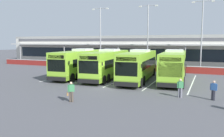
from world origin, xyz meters
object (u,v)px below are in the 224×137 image
object	(u,v)px
coach_bus_centre	(139,66)
coach_bus_left_centre	(107,64)
pedestrian_with_handbag	(71,91)
lamp_post_west	(100,33)
lamp_post_centre	(148,33)
coach_bus_leftmost	(80,63)
lamp_post_east	(202,32)
pedestrian_child	(180,87)
coach_bus_right_centre	(174,66)
pedestrian_in_dark_coat	(214,90)

from	to	relation	value
coach_bus_centre	coach_bus_left_centre	bearing A→B (deg)	179.06
coach_bus_centre	pedestrian_with_handbag	bearing A→B (deg)	-99.17
lamp_post_west	lamp_post_centre	world-z (taller)	same
coach_bus_leftmost	lamp_post_east	size ratio (longest dim) A/B	1.12
coach_bus_left_centre	pedestrian_with_handbag	bearing A→B (deg)	-79.15
coach_bus_centre	lamp_post_east	world-z (taller)	lamp_post_east
pedestrian_child	lamp_post_centre	size ratio (longest dim) A/B	0.15
pedestrian_child	lamp_post_west	size ratio (longest dim) A/B	0.15
lamp_post_west	lamp_post_centre	bearing A→B (deg)	1.22
coach_bus_centre	lamp_post_west	world-z (taller)	lamp_post_west
coach_bus_left_centre	coach_bus_right_centre	world-z (taller)	same
coach_bus_centre	pedestrian_in_dark_coat	size ratio (longest dim) A/B	7.60
coach_bus_right_centre	pedestrian_with_handbag	size ratio (longest dim) A/B	7.60
pedestrian_child	coach_bus_right_centre	bearing A→B (deg)	101.82
coach_bus_right_centre	pedestrian_in_dark_coat	distance (m)	9.43
coach_bus_leftmost	coach_bus_left_centre	world-z (taller)	same
coach_bus_left_centre	pedestrian_child	world-z (taller)	coach_bus_left_centre
pedestrian_in_dark_coat	lamp_post_east	distance (m)	18.75
coach_bus_left_centre	pedestrian_in_dark_coat	size ratio (longest dim) A/B	7.60
coach_bus_left_centre	lamp_post_centre	xyz separation A→B (m)	(2.38, 11.66, 4.50)
pedestrian_child	coach_bus_centre	bearing A→B (deg)	128.91
pedestrian_with_handbag	pedestrian_child	xyz separation A→B (m)	(7.79, 4.88, 0.02)
lamp_post_centre	pedestrian_with_handbag	bearing A→B (deg)	-90.12
pedestrian_in_dark_coat	pedestrian_child	bearing A→B (deg)	-177.70
coach_bus_leftmost	pedestrian_with_handbag	bearing A→B (deg)	-61.92
coach_bus_centre	lamp_post_east	distance (m)	13.48
pedestrian_in_dark_coat	lamp_post_centre	distance (m)	22.18
coach_bus_centre	coach_bus_right_centre	xyz separation A→B (m)	(4.07, 1.19, 0.00)
coach_bus_right_centre	pedestrian_child	world-z (taller)	coach_bus_right_centre
coach_bus_leftmost	coach_bus_left_centre	size ratio (longest dim) A/B	1.00
coach_bus_right_centre	pedestrian_in_dark_coat	xyz separation A→B (m)	(4.37, -8.31, -0.91)
pedestrian_child	lamp_post_centre	distance (m)	21.18
pedestrian_child	lamp_post_east	xyz separation A→B (m)	(0.95, 17.97, 5.42)
coach_bus_right_centre	coach_bus_left_centre	bearing A→B (deg)	-172.40
coach_bus_leftmost	pedestrian_in_dark_coat	distance (m)	18.38
coach_bus_leftmost	lamp_post_east	distance (m)	19.14
lamp_post_centre	coach_bus_right_centre	bearing A→B (deg)	-60.43
pedestrian_in_dark_coat	pedestrian_child	size ratio (longest dim) A/B	1.00
lamp_post_east	coach_bus_leftmost	bearing A→B (deg)	-144.97
pedestrian_with_handbag	pedestrian_in_dark_coat	distance (m)	11.53
pedestrian_with_handbag	lamp_post_west	bearing A→B (deg)	110.70
pedestrian_child	coach_bus_leftmost	bearing A→B (deg)	152.95
coach_bus_right_centre	pedestrian_child	bearing A→B (deg)	-78.18
coach_bus_left_centre	lamp_post_centre	world-z (taller)	lamp_post_centre
lamp_post_centre	lamp_post_east	distance (m)	8.75
coach_bus_left_centre	coach_bus_right_centre	bearing A→B (deg)	7.60
lamp_post_centre	lamp_post_east	xyz separation A→B (m)	(8.69, -0.98, 0.00)
pedestrian_in_dark_coat	pedestrian_child	xyz separation A→B (m)	(-2.61, -0.10, 0.00)
coach_bus_centre	pedestrian_in_dark_coat	world-z (taller)	coach_bus_centre
coach_bus_right_centre	pedestrian_child	distance (m)	8.65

